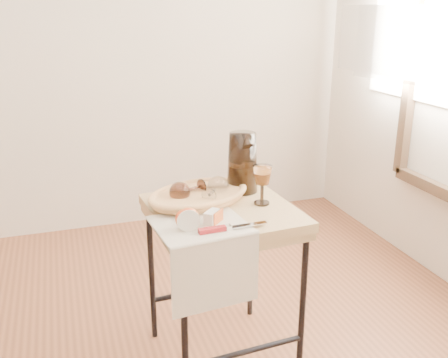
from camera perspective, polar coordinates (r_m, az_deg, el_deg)
name	(u,v)px	position (r m, az deg, el deg)	size (l,w,h in m)	color
wall_back	(59,12)	(3.18, -18.20, 17.51)	(3.60, 0.00, 2.70)	beige
side_table	(222,285)	(2.04, -0.18, -11.92)	(0.52, 0.52, 0.66)	olive
tea_towel	(200,224)	(1.74, -2.75, -5.17)	(0.31, 0.28, 0.01)	beige
bread_basket	(199,197)	(1.93, -2.86, -2.06)	(0.37, 0.25, 0.05)	tan
goblet_lying_a	(189,190)	(1.93, -3.95, -1.20)	(0.13, 0.08, 0.08)	brown
goblet_lying_b	(214,190)	(1.91, -1.11, -1.26)	(0.13, 0.08, 0.08)	white
pitcher	(242,162)	(2.02, 2.09, 1.89)	(0.17, 0.25, 0.28)	black
wine_goblet	(262,185)	(1.90, 4.35, -0.67)	(0.07, 0.07, 0.15)	white
apple_half	(187,218)	(1.69, -4.18, -4.47)	(0.08, 0.04, 0.08)	#D00000
apple_wedge	(212,217)	(1.74, -1.34, -4.31)	(0.06, 0.03, 0.04)	silver
table_knife	(230,227)	(1.69, 0.74, -5.42)	(0.24, 0.02, 0.02)	silver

